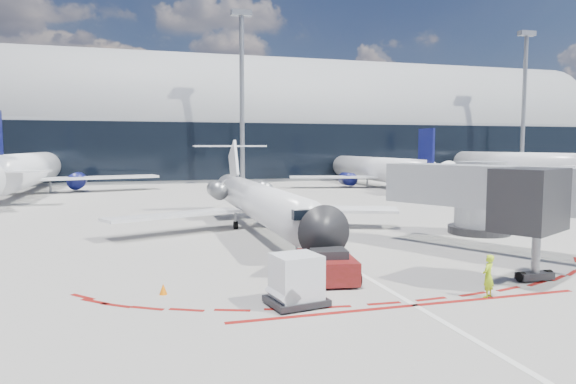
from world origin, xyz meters
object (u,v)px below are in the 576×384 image
object	(u,v)px
uld_container	(296,280)
ramp_worker	(488,276)
regional_jet	(258,200)
pushback_tug	(327,266)

from	to	relation	value
uld_container	ramp_worker	bearing A→B (deg)	-18.04
regional_jet	uld_container	bearing A→B (deg)	-97.70
regional_jet	pushback_tug	bearing A→B (deg)	-89.67
regional_jet	ramp_worker	xyz separation A→B (m)	(5.16, -17.55, -1.28)
ramp_worker	uld_container	size ratio (longest dim) A/B	0.73
ramp_worker	uld_container	bearing A→B (deg)	-40.11
regional_jet	pushback_tug	distance (m)	13.53
uld_container	pushback_tug	bearing A→B (deg)	42.92
regional_jet	ramp_worker	world-z (taller)	regional_jet
regional_jet	ramp_worker	bearing A→B (deg)	-73.62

